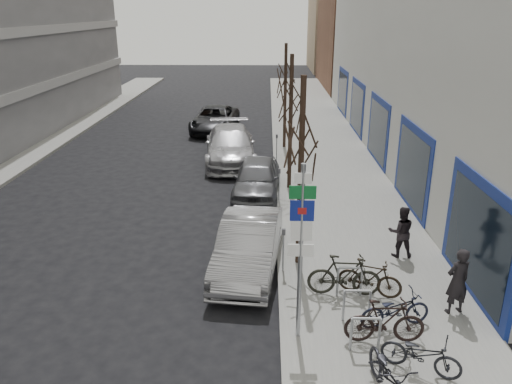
{
  "coord_description": "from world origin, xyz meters",
  "views": [
    {
      "loc": [
        1.67,
        -9.49,
        7.06
      ],
      "look_at": [
        1.36,
        4.34,
        2.0
      ],
      "focal_mm": 35.0,
      "sensor_mm": 36.0,
      "label": 1
    }
  ],
  "objects_px": {
    "tree_mid": "(291,91)",
    "parked_car_back": "(230,145)",
    "pedestrian_near": "(458,281)",
    "pedestrian_far": "(401,231)",
    "tree_near": "(302,129)",
    "meter_back": "(277,145)",
    "bike_mid_curb": "(395,307)",
    "bike_far_inner": "(370,277)",
    "bike_near_right": "(385,321)",
    "meter_front": "(283,245)",
    "lane_car": "(215,119)",
    "tree_far": "(286,72)",
    "parked_car_mid": "(257,178)",
    "meter_mid": "(279,181)",
    "bike_near_left": "(388,373)",
    "bike_far_curb": "(422,351)",
    "bike_mid_inner": "(344,275)",
    "highway_sign_pole": "(301,243)",
    "bike_rack": "(357,302)",
    "parked_car_front": "(248,246)"
  },
  "relations": [
    {
      "from": "tree_far",
      "to": "parked_car_mid",
      "type": "bearing_deg",
      "value": -100.37
    },
    {
      "from": "meter_mid",
      "to": "meter_back",
      "type": "xyz_separation_m",
      "value": [
        0.0,
        5.5,
        0.0
      ]
    },
    {
      "from": "bike_mid_inner",
      "to": "bike_near_right",
      "type": "bearing_deg",
      "value": -159.5
    },
    {
      "from": "bike_mid_inner",
      "to": "parked_car_front",
      "type": "xyz_separation_m",
      "value": [
        -2.5,
        1.56,
        0.03
      ]
    },
    {
      "from": "tree_near",
      "to": "meter_back",
      "type": "bearing_deg",
      "value": 92.45
    },
    {
      "from": "bike_far_curb",
      "to": "pedestrian_near",
      "type": "distance_m",
      "value": 2.61
    },
    {
      "from": "bike_near_right",
      "to": "bike_far_inner",
      "type": "height_order",
      "value": "bike_near_right"
    },
    {
      "from": "meter_front",
      "to": "bike_far_curb",
      "type": "height_order",
      "value": "meter_front"
    },
    {
      "from": "bike_rack",
      "to": "bike_mid_curb",
      "type": "xyz_separation_m",
      "value": [
        0.85,
        -0.2,
        0.0
      ]
    },
    {
      "from": "tree_far",
      "to": "bike_mid_curb",
      "type": "bearing_deg",
      "value": -82.76
    },
    {
      "from": "highway_sign_pole",
      "to": "bike_near_left",
      "type": "relative_size",
      "value": 2.29
    },
    {
      "from": "highway_sign_pole",
      "to": "meter_mid",
      "type": "relative_size",
      "value": 3.31
    },
    {
      "from": "tree_near",
      "to": "bike_mid_curb",
      "type": "height_order",
      "value": "tree_near"
    },
    {
      "from": "tree_near",
      "to": "bike_mid_inner",
      "type": "bearing_deg",
      "value": -58.94
    },
    {
      "from": "highway_sign_pole",
      "to": "meter_back",
      "type": "relative_size",
      "value": 3.31
    },
    {
      "from": "pedestrian_far",
      "to": "bike_mid_inner",
      "type": "bearing_deg",
      "value": 50.46
    },
    {
      "from": "bike_mid_inner",
      "to": "parked_car_back",
      "type": "bearing_deg",
      "value": 20.15
    },
    {
      "from": "tree_mid",
      "to": "meter_back",
      "type": "bearing_deg",
      "value": 96.42
    },
    {
      "from": "bike_near_left",
      "to": "parked_car_mid",
      "type": "xyz_separation_m",
      "value": [
        -2.68,
        11.2,
        0.04
      ]
    },
    {
      "from": "bike_near_left",
      "to": "bike_far_curb",
      "type": "relative_size",
      "value": 1.14
    },
    {
      "from": "tree_mid",
      "to": "bike_near_right",
      "type": "distance_m",
      "value": 10.88
    },
    {
      "from": "bike_near_left",
      "to": "bike_far_inner",
      "type": "bearing_deg",
      "value": 76.14
    },
    {
      "from": "parked_car_mid",
      "to": "meter_mid",
      "type": "bearing_deg",
      "value": -40.38
    },
    {
      "from": "bike_mid_inner",
      "to": "pedestrian_far",
      "type": "bearing_deg",
      "value": -38.43
    },
    {
      "from": "meter_front",
      "to": "lane_car",
      "type": "relative_size",
      "value": 0.24
    },
    {
      "from": "tree_far",
      "to": "bike_mid_inner",
      "type": "height_order",
      "value": "tree_far"
    },
    {
      "from": "parked_car_back",
      "to": "bike_far_inner",
      "type": "bearing_deg",
      "value": -75.23
    },
    {
      "from": "meter_front",
      "to": "meter_back",
      "type": "xyz_separation_m",
      "value": [
        0.0,
        11.0,
        0.0
      ]
    },
    {
      "from": "parked_car_front",
      "to": "bike_far_inner",
      "type": "bearing_deg",
      "value": -20.09
    },
    {
      "from": "lane_car",
      "to": "tree_far",
      "type": "bearing_deg",
      "value": -41.25
    },
    {
      "from": "pedestrian_near",
      "to": "pedestrian_far",
      "type": "distance_m",
      "value": 3.0
    },
    {
      "from": "bike_rack",
      "to": "tree_near",
      "type": "relative_size",
      "value": 0.41
    },
    {
      "from": "tree_near",
      "to": "parked_car_front",
      "type": "bearing_deg",
      "value": -171.65
    },
    {
      "from": "bike_rack",
      "to": "parked_car_front",
      "type": "relative_size",
      "value": 0.49
    },
    {
      "from": "tree_near",
      "to": "meter_back",
      "type": "height_order",
      "value": "tree_near"
    },
    {
      "from": "lane_car",
      "to": "pedestrian_far",
      "type": "relative_size",
      "value": 3.38
    },
    {
      "from": "meter_mid",
      "to": "meter_back",
      "type": "height_order",
      "value": "same"
    },
    {
      "from": "tree_mid",
      "to": "parked_car_back",
      "type": "distance_m",
      "value": 5.85
    },
    {
      "from": "meter_front",
      "to": "pedestrian_far",
      "type": "bearing_deg",
      "value": 15.39
    },
    {
      "from": "tree_mid",
      "to": "bike_near_right",
      "type": "relative_size",
      "value": 3.08
    },
    {
      "from": "tree_far",
      "to": "meter_front",
      "type": "distance_m",
      "value": 13.88
    },
    {
      "from": "meter_back",
      "to": "lane_car",
      "type": "relative_size",
      "value": 0.24
    },
    {
      "from": "tree_far",
      "to": "bike_near_left",
      "type": "xyz_separation_m",
      "value": [
        1.36,
        -18.38,
        -3.39
      ]
    },
    {
      "from": "pedestrian_near",
      "to": "highway_sign_pole",
      "type": "bearing_deg",
      "value": -2.65
    },
    {
      "from": "bike_near_left",
      "to": "tree_mid",
      "type": "bearing_deg",
      "value": 88.3
    },
    {
      "from": "bike_rack",
      "to": "pedestrian_far",
      "type": "bearing_deg",
      "value": 61.35
    },
    {
      "from": "tree_mid",
      "to": "bike_mid_inner",
      "type": "bearing_deg",
      "value": -82.67
    },
    {
      "from": "tree_near",
      "to": "tree_far",
      "type": "bearing_deg",
      "value": 90.0
    },
    {
      "from": "meter_mid",
      "to": "bike_near_left",
      "type": "xyz_separation_m",
      "value": [
        1.81,
        -10.38,
        -0.21
      ]
    },
    {
      "from": "bike_near_left",
      "to": "pedestrian_far",
      "type": "xyz_separation_m",
      "value": [
        1.67,
        5.84,
        0.23
      ]
    }
  ]
}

